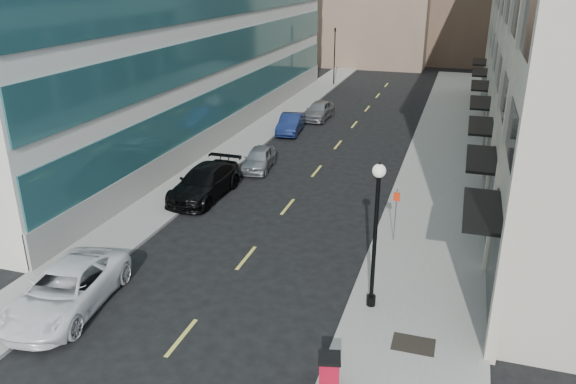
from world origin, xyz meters
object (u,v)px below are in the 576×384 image
Objects in this scene: traffic_signal at (335,31)px; lamppost at (376,224)px; car_black_pickup at (205,182)px; trash_bin at (329,370)px; urn_planter at (478,217)px; car_grey_sedan at (319,110)px; car_silver_sedan at (259,159)px; sign_post at (396,208)px; car_blue_sedan at (291,124)px; car_white_van at (66,290)px.

lamppost is at bearing -74.97° from traffic_signal.
lamppost is (10.65, -8.27, 2.61)m from car_black_pickup.
trash_bin reaches higher than urn_planter.
car_grey_sedan is at bearing 124.43° from urn_planter.
car_grey_sedan is (0.37, 13.54, 0.08)m from car_silver_sedan.
urn_planter is at bearing 65.98° from lamppost.
traffic_signal is at bearing 89.43° from trash_bin.
car_grey_sedan is 4.19× the size of trash_bin.
trash_bin is 10.48m from sign_post.
urn_planter is (13.80, -13.85, -0.11)m from car_blue_sedan.
sign_post reaches higher than car_grey_sedan.
car_silver_sedan is 3.77× the size of trash_bin.
trash_bin is 0.43× the size of sign_post.
sign_post reaches higher than trash_bin.
car_white_van is at bearing -162.32° from lamppost.
car_silver_sedan is 13.55m from car_grey_sedan.
car_grey_sedan is 5.72× the size of urn_planter.
traffic_signal is 48.50m from trash_bin.
sign_post is 4.71m from urn_planter.
car_silver_sedan reaches higher than urn_planter.
car_black_pickup is at bearing 83.18° from car_white_van.
car_grey_sedan reaches higher than trash_bin.
traffic_signal is at bearing 92.76° from car_black_pickup.
car_silver_sedan is at bearing -89.68° from car_grey_sedan.
car_blue_sedan is at bearing -99.82° from car_grey_sedan.
car_grey_sedan reaches higher than car_silver_sedan.
lamppost is (9.42, -13.54, 2.76)m from car_silver_sedan.
lamppost reaches higher than car_black_pickup.
car_black_pickup is 1.44× the size of car_silver_sedan.
urn_planter is at bearing -51.26° from car_blue_sedan.
car_blue_sedan is (-0.63, 8.72, 0.04)m from car_silver_sedan.
car_white_van reaches higher than car_grey_sedan.
car_silver_sedan is 5.16× the size of urn_planter.
urn_planter is (15.10, -33.85, -5.09)m from traffic_signal.
car_blue_sedan is 19.55m from urn_planter.
car_blue_sedan is 19.45m from sign_post.
car_black_pickup reaches higher than car_white_van.
traffic_signal reaches higher than car_silver_sedan.
car_blue_sedan is at bearing 134.89° from urn_planter.
lamppost is at bearing -69.65° from car_grey_sedan.
urn_planter is at bearing 58.65° from trash_bin.
urn_planter is (13.17, -5.13, -0.06)m from car_silver_sedan.
sign_post is (11.43, -36.58, -3.96)m from traffic_signal.
car_blue_sedan is at bearing 127.06° from sign_post.
car_silver_sedan is 8.75m from car_blue_sedan.
traffic_signal is 8.90× the size of urn_planter.
sign_post reaches higher than car_white_van.
sign_post is (10.73, 9.08, 0.95)m from car_white_van.
lamppost is at bearing 10.86° from car_white_van.
lamppost reaches higher than trash_bin.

